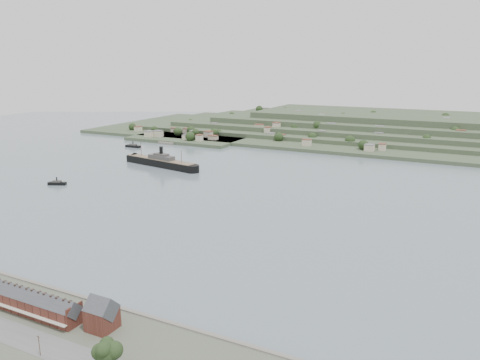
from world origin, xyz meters
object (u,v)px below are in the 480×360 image
at_px(gabled_building, 102,314).
at_px(fig_tree, 107,351).
at_px(steamship, 159,162).
at_px(terrace_row, 26,300).
at_px(tugboat, 57,183).

height_order(gabled_building, fig_tree, gabled_building).
bearing_deg(fig_tree, steamship, 123.45).
xyz_separation_m(gabled_building, steamship, (-162.84, 257.16, -3.67)).
bearing_deg(fig_tree, gabled_building, 136.43).
xyz_separation_m(terrace_row, steamship, (-125.34, 261.18, -2.32)).
bearing_deg(steamship, tugboat, -107.67).
xyz_separation_m(gabled_building, fig_tree, (18.89, -17.97, 0.61)).
height_order(terrace_row, fig_tree, fig_tree).
height_order(steamship, fig_tree, steamship).
bearing_deg(terrace_row, fig_tree, -13.89).
relative_size(steamship, fig_tree, 9.10).
bearing_deg(tugboat, steamship, 72.33).
relative_size(terrace_row, gabled_building, 3.95).
bearing_deg(terrace_row, tugboat, 134.60).
bearing_deg(steamship, gabled_building, -57.66).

